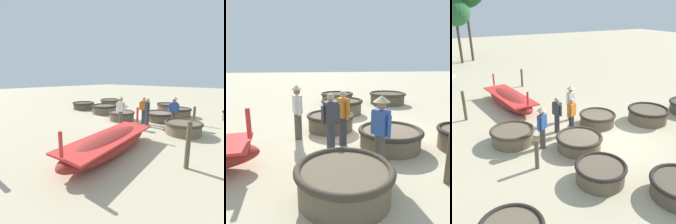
{
  "view_description": "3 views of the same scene",
  "coord_description": "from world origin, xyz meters",
  "views": [
    {
      "loc": [
        -6.2,
        9.49,
        2.68
      ],
      "look_at": [
        0.21,
        2.32,
        0.76
      ],
      "focal_mm": 28.0,
      "sensor_mm": 36.0,
      "label": 1
    },
    {
      "loc": [
        -6.75,
        1.82,
        2.36
      ],
      "look_at": [
        -0.49,
        0.92,
        0.87
      ],
      "focal_mm": 35.0,
      "sensor_mm": 36.0,
      "label": 2
    },
    {
      "loc": [
        -5.94,
        -7.84,
        5.06
      ],
      "look_at": [
        -1.02,
        1.34,
        0.82
      ],
      "focal_mm": 42.0,
      "sensor_mm": 36.0,
      "label": 3
    }
  ],
  "objects": [
    {
      "name": "mooring_post_shoreline",
      "position": [
        -0.38,
        8.47,
        0.59
      ],
      "size": [
        0.14,
        0.14,
        1.18
      ],
      "primitive_type": "cylinder",
      "color": "brown",
      "rests_on": "ground"
    },
    {
      "name": "coracle_weathered",
      "position": [
        2.85,
        0.26,
        0.35
      ],
      "size": [
        1.89,
        1.89,
        0.65
      ],
      "color": "brown",
      "rests_on": "ground"
    },
    {
      "name": "coracle_front_left",
      "position": [
        -1.77,
        -2.43,
        0.32
      ],
      "size": [
        1.62,
        1.62,
        0.59
      ],
      "color": "brown",
      "rests_on": "ground"
    },
    {
      "name": "mooring_post_inland",
      "position": [
        -3.22,
        -0.87,
        0.53
      ],
      "size": [
        0.14,
        0.14,
        1.05
      ],
      "primitive_type": "cylinder",
      "color": "brown",
      "rests_on": "ground"
    },
    {
      "name": "coracle_front_right",
      "position": [
        -1.31,
        -0.41,
        0.3
      ],
      "size": [
        1.77,
        1.77,
        0.55
      ],
      "color": "brown",
      "rests_on": "ground"
    },
    {
      "name": "coracle_center",
      "position": [
        0.54,
        1.03,
        0.31
      ],
      "size": [
        1.65,
        1.65,
        0.57
      ],
      "color": "brown",
      "rests_on": "ground"
    },
    {
      "name": "ground_plane",
      "position": [
        0.0,
        0.0,
        0.0
      ],
      "size": [
        80.0,
        80.0,
        0.0
      ],
      "primitive_type": "plane",
      "color": "#C6B793"
    },
    {
      "name": "fisherman_crouching",
      "position": [
        -2.49,
        0.3,
        0.96
      ],
      "size": [
        0.47,
        0.36,
        1.67
      ],
      "color": "#4C473D",
      "rests_on": "ground"
    },
    {
      "name": "fisherman_standing_left",
      "position": [
        -1.41,
        1.24,
        0.84
      ],
      "size": [
        0.33,
        0.5,
        1.57
      ],
      "color": "#383842",
      "rests_on": "ground"
    },
    {
      "name": "coracle_beside_post",
      "position": [
        -3.37,
        1.23,
        0.33
      ],
      "size": [
        1.75,
        1.75,
        0.6
      ],
      "color": "brown",
      "rests_on": "ground"
    },
    {
      "name": "mooring_post_mid_beach",
      "position": [
        -4.65,
        4.43,
        0.72
      ],
      "size": [
        0.14,
        0.14,
        1.44
      ],
      "primitive_type": "cylinder",
      "color": "brown",
      "rests_on": "ground"
    },
    {
      "name": "fisherman_with_hat",
      "position": [
        -0.25,
        2.12,
        0.96
      ],
      "size": [
        0.51,
        0.36,
        1.67
      ],
      "color": "#4C473D",
      "rests_on": "ground"
    },
    {
      "name": "long_boat_ochre_hull",
      "position": [
        -2.26,
        5.19,
        0.39
      ],
      "size": [
        1.82,
        4.72,
        1.37
      ],
      "color": "maroon",
      "rests_on": "ground"
    },
    {
      "name": "fisherman_by_coracle",
      "position": [
        -0.93,
        0.84,
        0.84
      ],
      "size": [
        0.49,
        0.34,
        1.57
      ],
      "color": "#383842",
      "rests_on": "ground"
    },
    {
      "name": "tree_tall_back",
      "position": [
        -2.74,
        18.51,
        4.55
      ],
      "size": [
        2.58,
        2.58,
        5.87
      ],
      "color": "#4C3D2D",
      "rests_on": "ground"
    }
  ]
}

